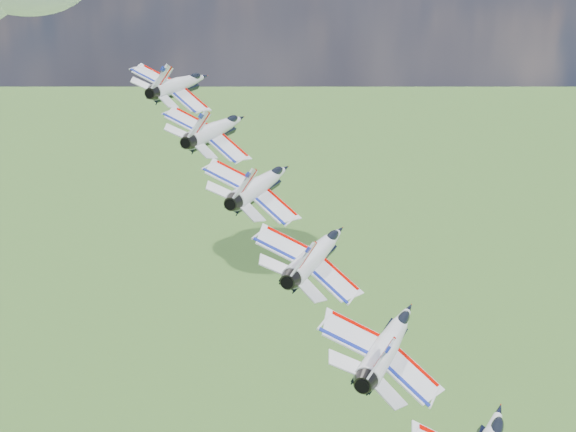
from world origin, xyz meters
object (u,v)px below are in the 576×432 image
(jet_4, at_px, (390,341))
(jet_1, at_px, (217,129))
(jet_0, at_px, (181,84))
(jet_2, at_px, (262,184))
(jet_3, at_px, (318,252))

(jet_4, bearing_deg, jet_1, 138.45)
(jet_0, distance_m, jet_4, 51.07)
(jet_1, height_order, jet_4, jet_1)
(jet_0, bearing_deg, jet_2, -41.55)
(jet_2, relative_size, jet_4, 1.00)
(jet_1, bearing_deg, jet_0, 138.45)
(jet_2, height_order, jet_4, jet_2)
(jet_3, xyz_separation_m, jet_4, (8.42, -8.99, -3.37))
(jet_2, xyz_separation_m, jet_3, (8.42, -8.99, -3.37))
(jet_0, relative_size, jet_4, 1.00)
(jet_4, bearing_deg, jet_3, 138.45)
(jet_1, bearing_deg, jet_4, -41.55)
(jet_2, distance_m, jet_4, 25.53)
(jet_0, relative_size, jet_2, 1.00)
(jet_0, height_order, jet_3, jet_0)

